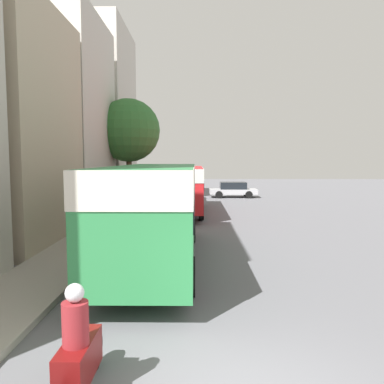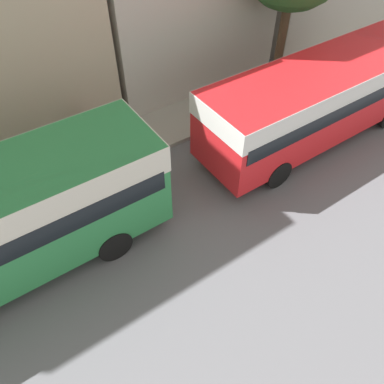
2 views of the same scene
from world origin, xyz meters
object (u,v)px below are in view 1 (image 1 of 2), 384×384
motorcycle_behind_lead (78,355)px  pedestrian_near_curb (99,212)px  bus_lead (156,201)px  bus_following (182,183)px  car_crossing (233,189)px

motorcycle_behind_lead → pedestrian_near_curb: 11.94m
bus_lead → bus_following: size_ratio=1.04×
motorcycle_behind_lead → pedestrian_near_curb: size_ratio=1.25×
motorcycle_behind_lead → pedestrian_near_curb: (-2.72, 11.62, 0.37)m
car_crossing → pedestrian_near_curb: (-7.70, -16.83, 0.33)m
bus_lead → motorcycle_behind_lead: size_ratio=4.37×
bus_lead → bus_following: 11.58m
motorcycle_behind_lead → pedestrian_near_curb: bearing=103.2°
bus_following → motorcycle_behind_lead: 18.73m
pedestrian_near_curb → motorcycle_behind_lead: bearing=-76.8°
bus_following → pedestrian_near_curb: (-3.49, -7.05, -0.84)m
bus_following → pedestrian_near_curb: bearing=-116.3°
bus_lead → car_crossing: 21.89m
motorcycle_behind_lead → bus_lead: bearing=87.2°
pedestrian_near_curb → bus_following: bearing=63.7°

